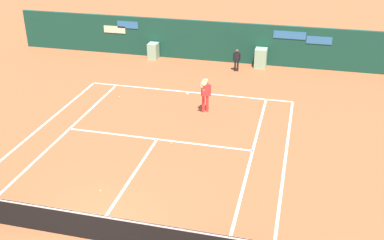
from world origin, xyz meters
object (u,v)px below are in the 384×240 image
object	(u,v)px
player_on_baseline	(205,93)
tennis_ball_near_service_line	(100,191)
tennis_ball_mid_court	(171,143)
tennis_ball_by_sideline	(119,97)
ball_kid_centre_post	(237,59)

from	to	relation	value
player_on_baseline	tennis_ball_near_service_line	world-z (taller)	player_on_baseline
player_on_baseline	tennis_ball_mid_court	distance (m)	3.58
player_on_baseline	tennis_ball_mid_court	xyz separation A→B (m)	(-0.67, -3.39, -0.94)
player_on_baseline	tennis_ball_by_sideline	distance (m)	4.69
tennis_ball_mid_court	tennis_ball_near_service_line	bearing A→B (deg)	-110.21
player_on_baseline	tennis_ball_by_sideline	world-z (taller)	player_on_baseline
tennis_ball_mid_court	tennis_ball_by_sideline	world-z (taller)	same
tennis_ball_mid_court	tennis_ball_near_service_line	distance (m)	4.09
tennis_ball_near_service_line	tennis_ball_by_sideline	world-z (taller)	same
player_on_baseline	tennis_ball_near_service_line	distance (m)	7.58
player_on_baseline	tennis_ball_by_sideline	size ratio (longest dim) A/B	27.07
ball_kid_centre_post	player_on_baseline	bearing A→B (deg)	79.51
ball_kid_centre_post	tennis_ball_mid_court	size ratio (longest dim) A/B	19.28
player_on_baseline	tennis_ball_mid_court	bearing A→B (deg)	50.97
ball_kid_centre_post	tennis_ball_by_sideline	bearing A→B (deg)	40.87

